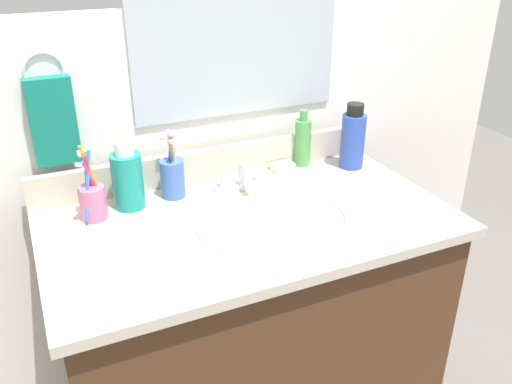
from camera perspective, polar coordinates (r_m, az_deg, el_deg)
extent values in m
cube|color=#4C2D19|center=(1.59, -0.52, -16.40)|extent=(0.97, 0.52, 0.80)
cube|color=beige|center=(1.35, -0.60, -3.29)|extent=(1.01, 0.56, 0.03)
cube|color=beige|center=(1.55, -4.65, 3.05)|extent=(1.01, 0.02, 0.09)
cube|color=white|center=(1.70, -5.11, -3.20)|extent=(2.11, 0.04, 1.30)
cube|color=#B2BCC6|center=(1.51, -2.04, 18.54)|extent=(0.60, 0.01, 0.56)
torus|color=silver|center=(1.42, -21.51, 11.77)|extent=(0.10, 0.01, 0.10)
cube|color=#147260|center=(1.43, -20.67, 7.00)|extent=(0.11, 0.04, 0.22)
torus|color=white|center=(1.34, 1.85, -2.66)|extent=(0.40, 0.40, 0.02)
ellipsoid|color=white|center=(1.36, 1.82, -4.31)|extent=(0.35, 0.35, 0.11)
cylinder|color=#B2B5BA|center=(1.38, 1.80, -5.56)|extent=(0.04, 0.04, 0.01)
cube|color=silver|center=(1.50, -1.52, 0.74)|extent=(0.16, 0.05, 0.01)
cylinder|color=silver|center=(1.49, -1.54, 1.99)|extent=(0.02, 0.02, 0.06)
cylinder|color=silver|center=(1.44, -1.00, 2.56)|extent=(0.02, 0.09, 0.02)
cylinder|color=silver|center=(1.47, -3.50, 1.20)|extent=(0.03, 0.03, 0.04)
cylinder|color=silver|center=(1.51, 0.39, 1.93)|extent=(0.03, 0.03, 0.04)
cylinder|color=teal|center=(1.40, -13.42, 1.12)|extent=(0.08, 0.08, 0.14)
cylinder|color=white|center=(1.37, -13.80, 4.50)|extent=(0.05, 0.05, 0.03)
cylinder|color=#4C9E4C|center=(1.63, 4.95, 5.20)|extent=(0.05, 0.05, 0.14)
cylinder|color=#4C9E4C|center=(1.60, 5.07, 8.08)|extent=(0.02, 0.02, 0.03)
cylinder|color=#7A3899|center=(1.72, 10.10, 5.31)|extent=(0.05, 0.05, 0.10)
cylinder|color=black|center=(1.70, 10.26, 7.21)|extent=(0.03, 0.03, 0.02)
cylinder|color=#2D4CB2|center=(1.63, 10.20, 5.30)|extent=(0.07, 0.07, 0.16)
cylinder|color=black|center=(1.60, 10.47, 8.59)|extent=(0.05, 0.05, 0.03)
cylinder|color=#D16693|center=(1.38, -16.88, -1.12)|extent=(0.06, 0.06, 0.09)
cylinder|color=#B23FBF|center=(1.37, -16.83, 0.67)|extent=(0.04, 0.04, 0.15)
cube|color=white|center=(1.36, -16.57, 3.27)|extent=(0.01, 0.02, 0.01)
cylinder|color=#26B2B2|center=(1.37, -17.45, 0.94)|extent=(0.02, 0.03, 0.17)
cube|color=white|center=(1.35, -18.13, 3.86)|extent=(0.01, 0.02, 0.01)
cylinder|color=orange|center=(1.36, -16.80, 1.34)|extent=(0.05, 0.02, 0.19)
cube|color=white|center=(1.34, -16.36, 4.68)|extent=(0.01, 0.02, 0.01)
cylinder|color=blue|center=(1.35, -17.38, 0.66)|extent=(0.04, 0.05, 0.17)
cube|color=white|center=(1.30, -18.33, 2.76)|extent=(0.01, 0.02, 0.02)
cylinder|color=#D8333F|center=(1.37, -17.14, 1.00)|extent=(0.02, 0.06, 0.16)
cube|color=white|center=(1.37, -17.44, 3.95)|extent=(0.01, 0.02, 0.01)
cylinder|color=#3F66B7|center=(1.45, -8.82, 1.41)|extent=(0.06, 0.06, 0.10)
cylinder|color=blue|center=(1.42, -8.81, 2.78)|extent=(0.01, 0.04, 0.17)
cube|color=white|center=(1.38, -8.84, 5.27)|extent=(0.01, 0.02, 0.01)
cylinder|color=yellow|center=(1.44, -8.63, 2.81)|extent=(0.03, 0.03, 0.15)
cube|color=white|center=(1.43, -8.38, 5.34)|extent=(0.01, 0.02, 0.01)
cylinder|color=#B23FBF|center=(1.44, -9.19, 3.06)|extent=(0.02, 0.05, 0.16)
cube|color=white|center=(1.43, -9.90, 5.80)|extent=(0.01, 0.02, 0.01)
cylinder|color=white|center=(1.43, -8.51, 3.16)|extent=(0.03, 0.02, 0.18)
cube|color=white|center=(1.40, -8.21, 6.10)|extent=(0.01, 0.02, 0.01)
cylinder|color=orange|center=(1.42, -8.63, 2.76)|extent=(0.02, 0.03, 0.16)
cube|color=white|center=(1.39, -8.52, 5.32)|extent=(0.01, 0.02, 0.01)
cube|color=white|center=(1.60, 2.84, 2.66)|extent=(0.06, 0.04, 0.02)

